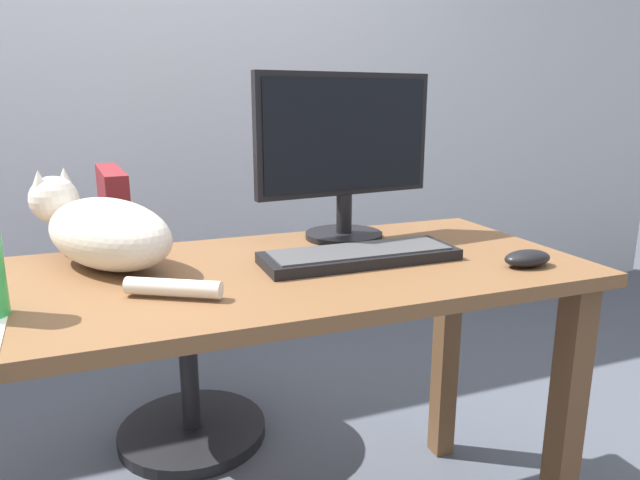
% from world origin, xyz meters
% --- Properties ---
extents(back_wall, '(6.00, 0.04, 2.60)m').
position_xyz_m(back_wall, '(0.00, 1.50, 1.30)').
color(back_wall, silver).
rests_on(back_wall, ground_plane).
extents(desk, '(1.56, 0.61, 0.75)m').
position_xyz_m(desk, '(0.00, 0.00, 0.63)').
color(desk, brown).
rests_on(desk, ground_plane).
extents(office_chair, '(0.48, 0.48, 0.91)m').
position_xyz_m(office_chair, '(-0.06, 0.61, 0.39)').
color(office_chair, black).
rests_on(office_chair, ground_plane).
extents(monitor, '(0.48, 0.20, 0.41)m').
position_xyz_m(monitor, '(0.35, 0.19, 0.98)').
color(monitor, black).
rests_on(monitor, desk).
extents(keyboard, '(0.44, 0.15, 0.03)m').
position_xyz_m(keyboard, '(0.30, -0.02, 0.76)').
color(keyboard, black).
rests_on(keyboard, desk).
extents(cat, '(0.36, 0.54, 0.20)m').
position_xyz_m(cat, '(-0.23, 0.14, 0.83)').
color(cat, silver).
rests_on(cat, desk).
extents(computer_mouse, '(0.11, 0.06, 0.04)m').
position_xyz_m(computer_mouse, '(0.62, -0.19, 0.77)').
color(computer_mouse, black).
rests_on(computer_mouse, desk).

